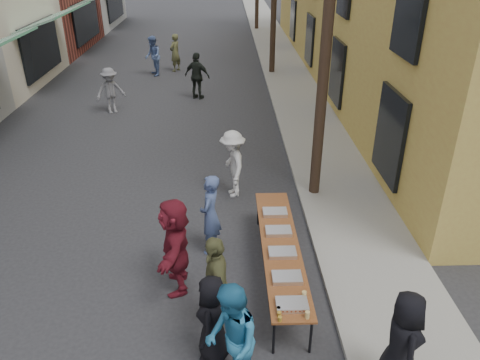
{
  "coord_description": "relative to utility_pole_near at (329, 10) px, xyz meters",
  "views": [
    {
      "loc": [
        2.09,
        -7.42,
        5.88
      ],
      "look_at": [
        2.36,
        1.36,
        1.3
      ],
      "focal_mm": 35.0,
      "sensor_mm": 36.0,
      "label": 1
    }
  ],
  "objects": [
    {
      "name": "ground",
      "position": [
        -4.3,
        -3.0,
        -4.5
      ],
      "size": [
        120.0,
        120.0,
        0.0
      ],
      "primitive_type": "plane",
      "color": "#28282B",
      "rests_on": "ground"
    },
    {
      "name": "sidewalk",
      "position": [
        0.7,
        12.0,
        -4.45
      ],
      "size": [
        2.2,
        60.0,
        0.1
      ],
      "primitive_type": "cube",
      "color": "gray",
      "rests_on": "ground"
    },
    {
      "name": "utility_pole_near",
      "position": [
        0.0,
        0.0,
        0.0
      ],
      "size": [
        0.26,
        0.26,
        9.0
      ],
      "primitive_type": "cylinder",
      "color": "#2D2116",
      "rests_on": "ground"
    },
    {
      "name": "serving_table",
      "position": [
        -1.23,
        -3.24,
        -3.79
      ],
      "size": [
        0.7,
        4.0,
        0.75
      ],
      "color": "brown",
      "rests_on": "ground"
    },
    {
      "name": "catering_tray_sausage",
      "position": [
        -1.23,
        -4.89,
        -3.71
      ],
      "size": [
        0.5,
        0.33,
        0.08
      ],
      "primitive_type": "cube",
      "color": "maroon",
      "rests_on": "serving_table"
    },
    {
      "name": "catering_tray_foil_b",
      "position": [
        -1.23,
        -4.24,
        -3.71
      ],
      "size": [
        0.5,
        0.33,
        0.08
      ],
      "primitive_type": "cube",
      "color": "#B2B2B7",
      "rests_on": "serving_table"
    },
    {
      "name": "catering_tray_buns",
      "position": [
        -1.23,
        -3.54,
        -3.71
      ],
      "size": [
        0.5,
        0.33,
        0.08
      ],
      "primitive_type": "cube",
      "color": "tan",
      "rests_on": "serving_table"
    },
    {
      "name": "catering_tray_foil_d",
      "position": [
        -1.23,
        -2.84,
        -3.71
      ],
      "size": [
        0.5,
        0.33,
        0.08
      ],
      "primitive_type": "cube",
      "color": "#B2B2B7",
      "rests_on": "serving_table"
    },
    {
      "name": "catering_tray_buns_end",
      "position": [
        -1.23,
        -2.14,
        -3.71
      ],
      "size": [
        0.5,
        0.33,
        0.08
      ],
      "primitive_type": "cube",
      "color": "tan",
      "rests_on": "serving_table"
    },
    {
      "name": "condiment_jar_a",
      "position": [
        -1.45,
        -5.19,
        -3.71
      ],
      "size": [
        0.07,
        0.07,
        0.08
      ],
      "primitive_type": "cylinder",
      "color": "#A57F26",
      "rests_on": "serving_table"
    },
    {
      "name": "condiment_jar_b",
      "position": [
        -1.45,
        -5.09,
        -3.71
      ],
      "size": [
        0.07,
        0.07,
        0.08
      ],
      "primitive_type": "cylinder",
      "color": "#A57F26",
      "rests_on": "serving_table"
    },
    {
      "name": "condiment_jar_c",
      "position": [
        -1.45,
        -4.99,
        -3.71
      ],
      "size": [
        0.07,
        0.07,
        0.08
      ],
      "primitive_type": "cylinder",
      "color": "#A57F26",
      "rests_on": "serving_table"
    },
    {
      "name": "cup_stack",
      "position": [
        -1.03,
        -5.14,
        -3.69
      ],
      "size": [
        0.08,
        0.08,
        0.12
      ],
      "primitive_type": "cylinder",
      "color": "tan",
      "rests_on": "serving_table"
    },
    {
      "name": "guest_front_a",
      "position": [
        -2.46,
        -5.14,
        -3.74
      ],
      "size": [
        0.63,
        0.83,
        1.52
      ],
      "primitive_type": "imported",
      "rotation": [
        0.0,
        0.0,
        -1.79
      ],
      "color": "black",
      "rests_on": "ground"
    },
    {
      "name": "guest_front_b",
      "position": [
        -2.57,
        -2.31,
        -3.63
      ],
      "size": [
        0.56,
        0.72,
        1.74
      ],
      "primitive_type": "imported",
      "rotation": [
        0.0,
        0.0,
        -1.82
      ],
      "color": "#435583",
      "rests_on": "ground"
    },
    {
      "name": "guest_front_c",
      "position": [
        -2.19,
        -5.75,
        -3.58
      ],
      "size": [
        0.81,
        0.98,
        1.85
      ],
      "primitive_type": "imported",
      "rotation": [
        0.0,
        0.0,
        -1.44
      ],
      "color": "teal",
      "rests_on": "ground"
    },
    {
      "name": "guest_front_d",
      "position": [
        -2.07,
        0.06,
        -3.63
      ],
      "size": [
        0.83,
        1.22,
        1.73
      ],
      "primitive_type": "imported",
      "rotation": [
        0.0,
        0.0,
        -1.39
      ],
      "color": "silver",
      "rests_on": "ground"
    },
    {
      "name": "guest_front_e",
      "position": [
        -2.42,
        -4.5,
        -3.6
      ],
      "size": [
        0.6,
        1.11,
        1.8
      ],
      "primitive_type": "imported",
      "rotation": [
        0.0,
        0.0,
        -1.41
      ],
      "color": "brown",
      "rests_on": "ground"
    },
    {
      "name": "guest_queue_back",
      "position": [
        -3.17,
        -3.46,
        -3.56
      ],
      "size": [
        0.67,
        1.77,
        1.87
      ],
      "primitive_type": "imported",
      "rotation": [
        0.0,
        0.0,
        -1.5
      ],
      "color": "maroon",
      "rests_on": "ground"
    },
    {
      "name": "server",
      "position": [
        0.16,
        -5.83,
        -3.57
      ],
      "size": [
        0.54,
        0.82,
        1.66
      ],
      "primitive_type": "imported",
      "rotation": [
        0.0,
        0.0,
        1.55
      ],
      "color": "black",
      "rests_on": "sidewalk"
    },
    {
      "name": "passerby_left",
      "position": [
        -6.49,
        6.51,
        -3.66
      ],
      "size": [
        1.26,
        1.07,
        1.69
      ],
      "primitive_type": "imported",
      "rotation": [
        0.0,
        0.0,
        0.5
      ],
      "color": "slate",
      "rests_on": "ground"
    },
    {
      "name": "passerby_mid",
      "position": [
        -3.37,
        8.13,
        -3.57
      ],
      "size": [
        1.18,
        0.86,
        1.86
      ],
      "primitive_type": "imported",
      "rotation": [
        0.0,
        0.0,
        2.72
      ],
      "color": "black",
      "rests_on": "ground"
    },
    {
      "name": "passerby_right",
      "position": [
        -4.67,
        12.61,
        -3.61
      ],
      "size": [
        0.71,
        0.78,
        1.78
      ],
      "primitive_type": "imported",
      "rotation": [
        0.0,
        0.0,
        4.14
      ],
      "color": "brown",
      "rests_on": "ground"
    },
    {
      "name": "passerby_far",
      "position": [
        -5.63,
        11.77,
        -3.58
      ],
      "size": [
        0.9,
        1.04,
        1.83
      ],
      "primitive_type": "imported",
      "rotation": [
        0.0,
        0.0,
        4.98
      ],
      "color": "#546CA3",
      "rests_on": "ground"
    }
  ]
}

